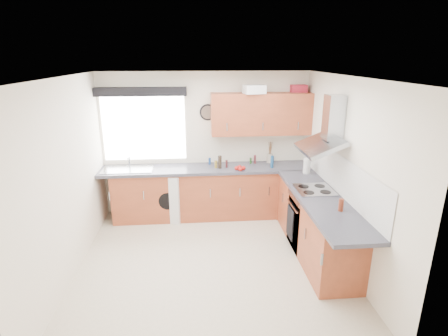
{
  "coord_description": "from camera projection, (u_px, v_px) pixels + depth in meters",
  "views": [
    {
      "loc": [
        -0.19,
        -4.22,
        2.74
      ],
      "look_at": [
        0.25,
        0.85,
        1.1
      ],
      "focal_mm": 28.0,
      "sensor_mm": 36.0,
      "label": 1
    }
  ],
  "objects": [
    {
      "name": "base_cab_back",
      "position": [
        201.0,
        193.0,
        6.15
      ],
      "size": [
        3.0,
        0.58,
        0.86
      ],
      "primitive_type": "cube",
      "color": "brown",
      "rests_on": "ground_plane"
    },
    {
      "name": "wall_left",
      "position": [
        66.0,
        182.0,
        4.33
      ],
      "size": [
        0.02,
        3.6,
        2.5
      ],
      "primitive_type": "cube",
      "color": "silver",
      "rests_on": "ground_plane"
    },
    {
      "name": "wall_right",
      "position": [
        346.0,
        174.0,
        4.62
      ],
      "size": [
        0.02,
        3.6,
        2.5
      ],
      "primitive_type": "cube",
      "color": "silver",
      "rests_on": "ground_plane"
    },
    {
      "name": "jar_1",
      "position": [
        251.0,
        161.0,
        6.2
      ],
      "size": [
        0.04,
        0.04,
        0.11
      ],
      "primitive_type": "cylinder",
      "color": "#1D4518",
      "rests_on": "worktop_back"
    },
    {
      "name": "window_blind",
      "position": [
        141.0,
        92.0,
        5.72
      ],
      "size": [
        1.5,
        0.18,
        0.14
      ],
      "primitive_type": "cube",
      "color": "black",
      "rests_on": "wall_back"
    },
    {
      "name": "casserole",
      "position": [
        254.0,
        89.0,
        5.69
      ],
      "size": [
        0.38,
        0.3,
        0.14
      ],
      "primitive_type": "cube",
      "rotation": [
        0.0,
        0.0,
        0.2
      ],
      "color": "silver",
      "rests_on": "upper_cabinets"
    },
    {
      "name": "wall_front",
      "position": [
        221.0,
        253.0,
        2.77
      ],
      "size": [
        3.6,
        0.02,
        2.5
      ],
      "primitive_type": "cube",
      "color": "silver",
      "rests_on": "ground_plane"
    },
    {
      "name": "jar_5",
      "position": [
        220.0,
        162.0,
        5.93
      ],
      "size": [
        0.06,
        0.06,
        0.22
      ],
      "primitive_type": "cylinder",
      "color": "black",
      "rests_on": "worktop_back"
    },
    {
      "name": "ceiling",
      "position": [
        209.0,
        77.0,
        4.09
      ],
      "size": [
        3.6,
        3.6,
        0.02
      ],
      "primitive_type": "cube",
      "color": "white",
      "rests_on": "wall_back"
    },
    {
      "name": "splashback",
      "position": [
        336.0,
        172.0,
        4.93
      ],
      "size": [
        0.01,
        3.0,
        0.54
      ],
      "primitive_type": "cube",
      "color": "white",
      "rests_on": "wall_right"
    },
    {
      "name": "sink",
      "position": [
        127.0,
        167.0,
        5.88
      ],
      "size": [
        0.84,
        0.46,
        0.1
      ],
      "primitive_type": null,
      "color": "#A0A6B2",
      "rests_on": "worktop_back"
    },
    {
      "name": "washing_machine",
      "position": [
        169.0,
        195.0,
        6.12
      ],
      "size": [
        0.72,
        0.71,
        0.84
      ],
      "primitive_type": "cube",
      "rotation": [
        0.0,
        0.0,
        -0.34
      ],
      "color": "silver",
      "rests_on": "ground_plane"
    },
    {
      "name": "ground_plane",
      "position": [
        211.0,
        262.0,
        4.86
      ],
      "size": [
        3.6,
        3.6,
        0.0
      ],
      "primitive_type": "plane",
      "color": "beige"
    },
    {
      "name": "jar_0",
      "position": [
        272.0,
        162.0,
        5.96
      ],
      "size": [
        0.05,
        0.05,
        0.21
      ],
      "primitive_type": "cylinder",
      "color": "navy",
      "rests_on": "worktop_back"
    },
    {
      "name": "extractor_hood",
      "position": [
        326.0,
        131.0,
        4.73
      ],
      "size": [
        0.52,
        0.78,
        0.66
      ],
      "primitive_type": null,
      "color": "#A0A6B2",
      "rests_on": "wall_right"
    },
    {
      "name": "jar_2",
      "position": [
        227.0,
        164.0,
        5.98
      ],
      "size": [
        0.04,
        0.04,
        0.13
      ],
      "primitive_type": "cylinder",
      "color": "#41171A",
      "rests_on": "worktop_back"
    },
    {
      "name": "storage_box",
      "position": [
        298.0,
        88.0,
        5.94
      ],
      "size": [
        0.28,
        0.23,
        0.12
      ],
      "primitive_type": "cube",
      "rotation": [
        0.0,
        0.0,
        -0.05
      ],
      "color": "#A91F32",
      "rests_on": "upper_cabinets"
    },
    {
      "name": "worktop_right",
      "position": [
        321.0,
        200.0,
        4.71
      ],
      "size": [
        0.62,
        2.42,
        0.05
      ],
      "primitive_type": "cube",
      "color": "#31313B",
      "rests_on": "base_cab_right"
    },
    {
      "name": "hob_plate",
      "position": [
        314.0,
        190.0,
        4.99
      ],
      "size": [
        0.52,
        0.52,
        0.01
      ],
      "primitive_type": "cube",
      "color": "#A0A6B2",
      "rests_on": "worktop_right"
    },
    {
      "name": "jar_4",
      "position": [
        216.0,
        164.0,
        5.96
      ],
      "size": [
        0.05,
        0.05,
        0.13
      ],
      "primitive_type": "cylinder",
      "color": "brown",
      "rests_on": "worktop_back"
    },
    {
      "name": "utensil_pot",
      "position": [
        270.0,
        158.0,
        6.26
      ],
      "size": [
        0.12,
        0.12,
        0.16
      ],
      "primitive_type": "cylinder",
      "rotation": [
        0.0,
        0.0,
        -0.09
      ],
      "color": "#A59B8D",
      "rests_on": "worktop_back"
    },
    {
      "name": "wall_back",
      "position": [
        205.0,
        144.0,
        6.18
      ],
      "size": [
        3.6,
        0.02,
        2.5
      ],
      "primitive_type": "cube",
      "color": "silver",
      "rests_on": "ground_plane"
    },
    {
      "name": "jar_3",
      "position": [
        255.0,
        159.0,
        6.21
      ],
      "size": [
        0.04,
        0.04,
        0.15
      ],
      "primitive_type": "cylinder",
      "color": "#561E25",
      "rests_on": "worktop_back"
    },
    {
      "name": "tomato_cluster",
      "position": [
        240.0,
        168.0,
        5.85
      ],
      "size": [
        0.16,
        0.16,
        0.07
      ],
      "primitive_type": null,
      "rotation": [
        0.0,
        0.0,
        -0.03
      ],
      "color": "#AF1410",
      "rests_on": "worktop_back"
    },
    {
      "name": "base_cab_right",
      "position": [
        316.0,
        225.0,
        4.99
      ],
      "size": [
        0.58,
        2.1,
        0.86
      ],
      "primitive_type": "cube",
      "color": "brown",
      "rests_on": "ground_plane"
    },
    {
      "name": "kitchen_roll",
      "position": [
        307.0,
        166.0,
        5.67
      ],
      "size": [
        0.14,
        0.14,
        0.25
      ],
      "primitive_type": "cylinder",
      "rotation": [
        0.0,
        0.0,
        -0.31
      ],
      "color": "silver",
      "rests_on": "worktop_right"
    },
    {
      "name": "oven",
      "position": [
        312.0,
        221.0,
        5.14
      ],
      "size": [
        0.56,
        0.58,
        0.85
      ],
      "primitive_type": "cube",
      "color": "black",
      "rests_on": "ground_plane"
    },
    {
      "name": "window",
      "position": [
        144.0,
        128.0,
        6.0
      ],
      "size": [
        1.4,
        0.02,
        1.1
      ],
      "primitive_type": "cube",
      "color": "silver",
      "rests_on": "wall_back"
    },
    {
      "name": "worktop_back",
      "position": [
        206.0,
        169.0,
        6.01
      ],
      "size": [
        3.6,
        0.62,
        0.05
      ],
      "primitive_type": "cube",
      "color": "#31313B",
      "rests_on": "base_cab_back"
    },
    {
      "name": "bottle_0",
      "position": [
        341.0,
        205.0,
        4.29
      ],
      "size": [
        0.06,
        0.06,
        0.16
      ],
      "primitive_type": "cylinder",
      "color": "maroon",
      "rests_on": "worktop_right"
    },
    {
      "name": "wall_clock",
      "position": [
        208.0,
        112.0,
        6.0
      ],
      "size": [
        0.28,
        0.04,
        0.28
      ],
      "primitive_type": "cylinder",
      "rotation": [
        1.57,
        0.0,
        0.0
      ],
      "color": "black",
      "rests_on": "wall_back"
    },
    {
      "name": "upper_cabinets",
      "position": [
        261.0,
        114.0,
        5.93
      ],
      "size": [
        1.7,
        0.35,
        0.7
      ],
      "primitive_type": "cube",
      "color": "brown",
      "rests_on": "wall_back"
    },
    {
      "name": "base_cab_corner",
      "position": [
        290.0,
        191.0,
        6.27
      ],
      "size": [
        0.6,
        0.6,
        0.86
      ],
      "primitive_type": "cube",
      "color": "brown",
      "rests_on": "ground_plane"
    },
    {
      "name": "jar_6",
      "position": [
        210.0,
        161.0,
        6.17
      ],
      "size": [
        0.04,
        0.04,
        0.11
      ],
      "primitive_type": "cylinder",
      "color": "navy",
      "rests_on": "worktop_back"
    }
  ]
}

